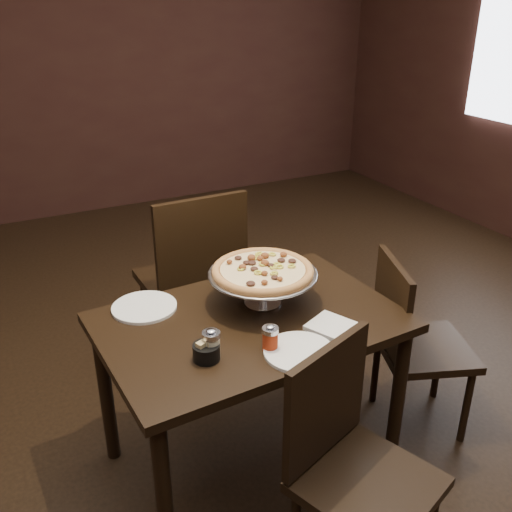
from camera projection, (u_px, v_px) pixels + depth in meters
name	position (u px, v px, depth m)	size (l,w,h in m)	color
room	(268.00, 134.00, 1.84)	(6.04, 7.04, 2.84)	black
dining_table	(250.00, 339.00, 2.20)	(1.15, 0.80, 0.70)	black
pizza_stand	(263.00, 271.00, 2.20)	(0.43, 0.43, 0.18)	silver
parmesan_shaker	(211.00, 344.00, 1.91)	(0.06, 0.06, 0.11)	#F6EFBF
pepper_flake_shaker	(270.00, 338.00, 1.95)	(0.06, 0.06, 0.10)	#9D1B0E
packet_caddy	(206.00, 351.00, 1.90)	(0.09, 0.09, 0.07)	black
napkin_stack	(331.00, 326.00, 2.09)	(0.15, 0.15, 0.02)	white
plate_left	(144.00, 307.00, 2.22)	(0.25, 0.25, 0.01)	white
plate_near	(299.00, 352.00, 1.94)	(0.25, 0.25, 0.01)	white
serving_spatula	(268.00, 284.00, 2.11)	(0.16, 0.16, 0.02)	silver
chair_far	(194.00, 275.00, 2.85)	(0.47, 0.47, 0.98)	black
chair_near	(351.00, 460.00, 1.82)	(0.50, 0.50, 0.84)	black
chair_side	(412.00, 339.00, 2.48)	(0.49, 0.49, 0.82)	black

